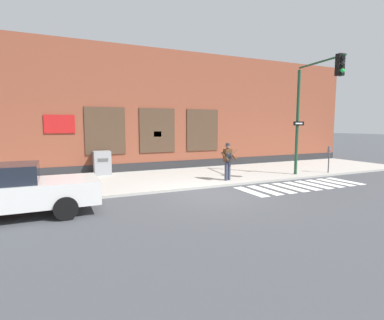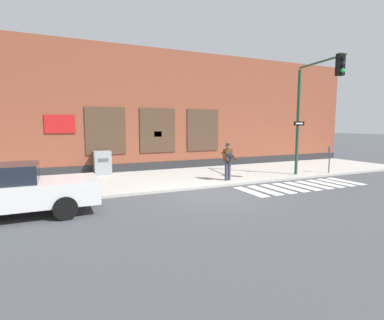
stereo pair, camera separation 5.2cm
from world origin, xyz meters
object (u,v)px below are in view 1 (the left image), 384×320
Objects in this scene: red_car at (11,191)px; parking_meter at (329,155)px; utility_box at (102,163)px; traffic_light at (313,99)px; busker at (228,159)px.

red_car is 14.46m from parking_meter.
red_car is 3.21× the size of parking_meter.
parking_meter is 1.19× the size of utility_box.
traffic_light is at bearing -30.18° from utility_box.
busker is at bearing 164.47° from traffic_light.
utility_box is (3.36, 5.97, -0.06)m from red_car.
busker is 1.19× the size of parking_meter.
traffic_light reaches higher than red_car.
parking_meter reaches higher than utility_box.
utility_box is (-4.97, 4.08, -0.37)m from busker.
utility_box is (-8.89, 5.17, -3.13)m from traffic_light.
parking_meter is at bearing -21.90° from utility_box.
traffic_light is 3.58m from parking_meter.
traffic_light is 4.50× the size of utility_box.
busker is 0.31× the size of traffic_light.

